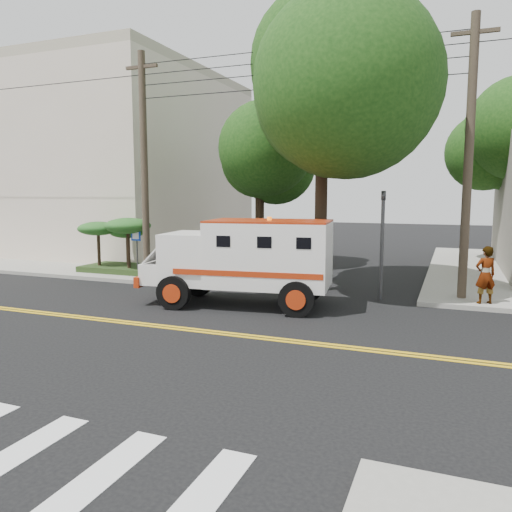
% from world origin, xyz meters
% --- Properties ---
extents(ground, '(100.00, 100.00, 0.00)m').
position_xyz_m(ground, '(0.00, 0.00, 0.00)').
color(ground, black).
rests_on(ground, ground).
extents(sidewalk_nw, '(17.00, 17.00, 0.15)m').
position_xyz_m(sidewalk_nw, '(-13.50, 13.50, 0.07)').
color(sidewalk_nw, gray).
rests_on(sidewalk_nw, ground).
extents(building_left, '(16.00, 14.00, 10.00)m').
position_xyz_m(building_left, '(-15.50, 15.00, 5.15)').
color(building_left, beige).
rests_on(building_left, sidewalk_nw).
extents(utility_pole_left, '(0.28, 0.28, 9.00)m').
position_xyz_m(utility_pole_left, '(-5.60, 6.00, 4.50)').
color(utility_pole_left, '#382D23').
rests_on(utility_pole_left, ground).
extents(utility_pole_right, '(0.28, 0.28, 9.00)m').
position_xyz_m(utility_pole_right, '(6.30, 6.20, 4.50)').
color(utility_pole_right, '#382D23').
rests_on(utility_pole_right, ground).
extents(tree_main, '(6.08, 5.70, 9.85)m').
position_xyz_m(tree_main, '(1.94, 6.21, 7.20)').
color(tree_main, black).
rests_on(tree_main, ground).
extents(tree_left, '(4.48, 4.20, 7.70)m').
position_xyz_m(tree_left, '(-2.68, 11.79, 5.73)').
color(tree_left, black).
rests_on(tree_left, ground).
extents(traffic_signal, '(0.15, 0.18, 3.60)m').
position_xyz_m(traffic_signal, '(3.80, 5.60, 2.23)').
color(traffic_signal, '#3F3F42').
rests_on(traffic_signal, ground).
extents(accessibility_sign, '(0.45, 0.10, 2.02)m').
position_xyz_m(accessibility_sign, '(-6.20, 6.17, 1.37)').
color(accessibility_sign, '#3F3F42').
rests_on(accessibility_sign, ground).
extents(palm_planter, '(3.52, 2.63, 2.36)m').
position_xyz_m(palm_planter, '(-7.44, 6.62, 1.65)').
color(palm_planter, '#1E3314').
rests_on(palm_planter, sidewalk_nw).
extents(armored_truck, '(6.16, 3.03, 2.70)m').
position_xyz_m(armored_truck, '(-0.04, 3.16, 1.54)').
color(armored_truck, white).
rests_on(armored_truck, ground).
extents(pedestrian_a, '(0.77, 0.67, 1.78)m').
position_xyz_m(pedestrian_a, '(6.93, 5.50, 1.04)').
color(pedestrian_a, gray).
rests_on(pedestrian_a, sidewalk_ne).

